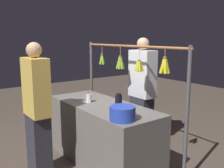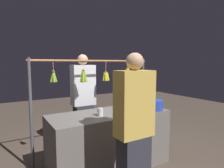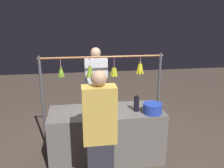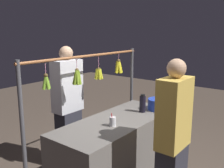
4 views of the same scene
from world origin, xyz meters
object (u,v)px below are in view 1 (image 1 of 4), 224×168
water_bottle (119,104)px  customer_person (37,113)px  blue_bucket (122,113)px  vendor_person (142,94)px  drink_cup (89,98)px

water_bottle → customer_person: customer_person is taller
blue_bucket → water_bottle: bearing=-28.4°
blue_bucket → vendor_person: vendor_person is taller
water_bottle → customer_person: bearing=49.1°
water_bottle → drink_cup: water_bottle is taller
blue_bucket → vendor_person: bearing=-52.9°
water_bottle → drink_cup: size_ratio=1.54×
water_bottle → blue_bucket: bearing=151.6°
drink_cup → customer_person: size_ratio=0.10×
water_bottle → vendor_person: bearing=-58.6°
water_bottle → vendor_person: vendor_person is taller
blue_bucket → drink_cup: 0.85m
drink_cup → customer_person: customer_person is taller
drink_cup → vendor_person: (-0.12, -0.86, -0.04)m
drink_cup → customer_person: 0.72m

